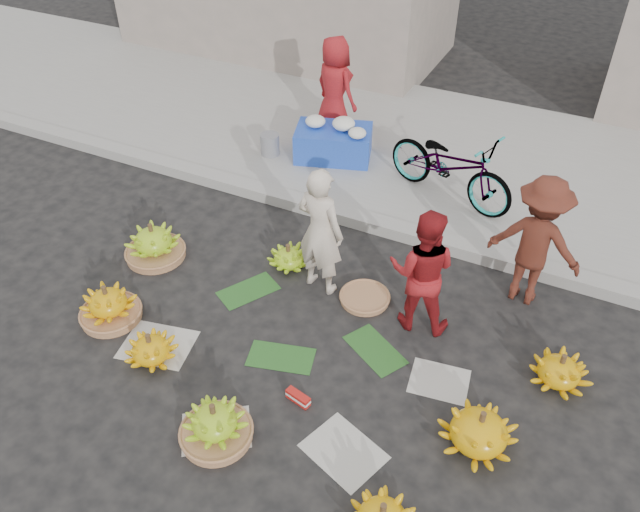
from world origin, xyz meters
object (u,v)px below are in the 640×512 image
at_px(banana_bunch_0, 109,305).
at_px(vendor_cream, 320,232).
at_px(bicycle, 451,165).
at_px(banana_bunch_4, 479,430).
at_px(flower_table, 334,141).

xyz_separation_m(banana_bunch_0, vendor_cream, (1.75, 1.43, 0.57)).
distance_m(vendor_cream, bicycle, 2.31).
height_order(banana_bunch_4, flower_table, flower_table).
height_order(banana_bunch_0, banana_bunch_4, banana_bunch_0).
height_order(flower_table, bicycle, bicycle).
distance_m(banana_bunch_4, flower_table, 4.85).
distance_m(banana_bunch_0, vendor_cream, 2.34).
relative_size(banana_bunch_0, flower_table, 0.54).
xyz_separation_m(banana_bunch_4, flower_table, (-3.11, 3.72, 0.18)).
xyz_separation_m(vendor_cream, flower_table, (-0.99, 2.46, -0.38)).
xyz_separation_m(banana_bunch_0, bicycle, (2.53, 3.61, 0.41)).
relative_size(vendor_cream, bicycle, 0.83).
height_order(banana_bunch_0, flower_table, flower_table).
bearing_deg(flower_table, banana_bunch_0, -118.88).
relative_size(vendor_cream, flower_table, 1.25).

